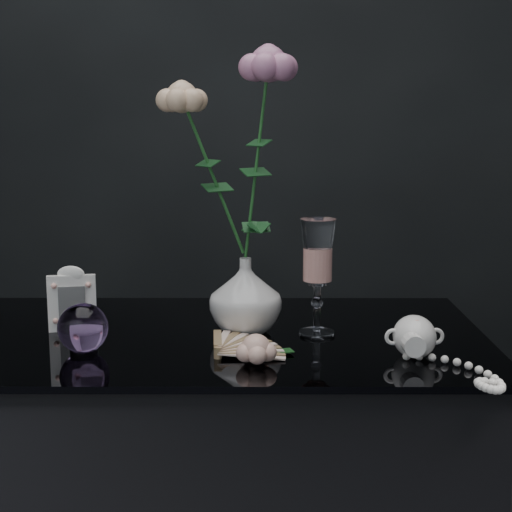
# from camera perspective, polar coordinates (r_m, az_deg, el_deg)

# --- Properties ---
(vase) EXTENTS (0.15, 0.15, 0.14)m
(vase) POSITION_cam_1_polar(r_m,az_deg,el_deg) (1.48, -0.77, -2.89)
(vase) COLOR silver
(vase) RESTS_ON table
(wine_glass) EXTENTS (0.08, 0.08, 0.22)m
(wine_glass) POSITION_cam_1_polar(r_m,az_deg,el_deg) (1.46, 4.49, -1.57)
(wine_glass) COLOR white
(wine_glass) RESTS_ON table
(picture_frame) EXTENTS (0.11, 0.09, 0.13)m
(picture_frame) POSITION_cam_1_polar(r_m,az_deg,el_deg) (1.53, -13.24, -3.03)
(picture_frame) COLOR white
(picture_frame) RESTS_ON table
(paperweight) EXTENTS (0.11, 0.11, 0.09)m
(paperweight) POSITION_cam_1_polar(r_m,az_deg,el_deg) (1.39, -12.48, -5.13)
(paperweight) COLOR #B281D1
(paperweight) RESTS_ON table
(paper_fan) EXTENTS (0.28, 0.25, 0.02)m
(paper_fan) POSITION_cam_1_polar(r_m,az_deg,el_deg) (1.34, -2.79, -6.95)
(paper_fan) COLOR #F5EDC4
(paper_fan) RESTS_ON table
(loose_rose) EXTENTS (0.14, 0.17, 0.05)m
(loose_rose) POSITION_cam_1_polar(r_m,az_deg,el_deg) (1.31, 0.00, -6.78)
(loose_rose) COLOR #FFB9A4
(loose_rose) RESTS_ON table
(pearl_jar) EXTENTS (0.26, 0.27, 0.08)m
(pearl_jar) POSITION_cam_1_polar(r_m,az_deg,el_deg) (1.37, 11.46, -5.63)
(pearl_jar) COLOR white
(pearl_jar) RESTS_ON table
(roses) EXTENTS (0.24, 0.12, 0.44)m
(roses) POSITION_cam_1_polar(r_m,az_deg,el_deg) (1.44, -1.51, 7.83)
(roses) COLOR #E1B68E
(roses) RESTS_ON vase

